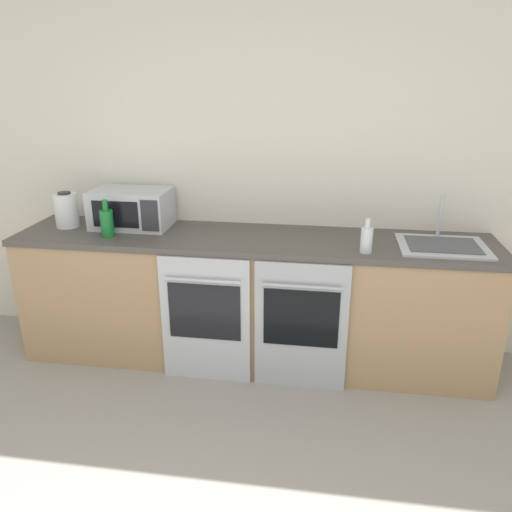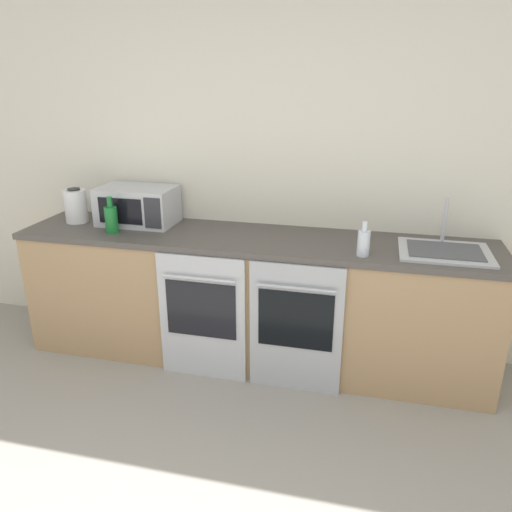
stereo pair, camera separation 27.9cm
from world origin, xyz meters
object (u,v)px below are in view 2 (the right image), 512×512
at_px(microwave, 138,205).
at_px(sink, 445,250).
at_px(oven_right, 296,328).
at_px(bottle_clear, 364,242).
at_px(kettle, 76,206).
at_px(bottle_green, 111,219).
at_px(oven_left, 202,317).

bearing_deg(microwave, sink, -4.04).
relative_size(oven_right, microwave, 1.61).
height_order(bottle_clear, kettle, kettle).
bearing_deg(microwave, bottle_green, -107.43).
bearing_deg(bottle_green, bottle_clear, -2.30).
relative_size(microwave, kettle, 2.15).
bearing_deg(sink, bottle_clear, -160.90).
xyz_separation_m(oven_left, bottle_clear, (0.97, 0.13, 0.54)).
bearing_deg(oven_right, kettle, 167.65).
relative_size(oven_right, bottle_clear, 4.09).
height_order(kettle, sink, sink).
relative_size(oven_right, kettle, 3.47).
distance_m(microwave, bottle_clear, 1.61).
height_order(microwave, sink, sink).
xyz_separation_m(bottle_green, sink, (2.13, 0.10, -0.08)).
bearing_deg(bottle_green, sink, 2.62).
xyz_separation_m(oven_left, oven_right, (0.61, 0.00, 0.00)).
xyz_separation_m(microwave, bottle_clear, (1.58, -0.31, -0.05)).
relative_size(kettle, sink, 0.46).
bearing_deg(bottle_clear, sink, 19.10).
xyz_separation_m(oven_right, kettle, (-1.66, 0.36, 0.58)).
height_order(oven_left, bottle_green, bottle_green).
xyz_separation_m(bottle_green, bottle_clear, (1.66, -0.07, -0.01)).
bearing_deg(kettle, sink, -1.65).
xyz_separation_m(oven_right, sink, (0.84, 0.29, 0.48)).
distance_m(bottle_green, sink, 2.14).
xyz_separation_m(oven_right, bottle_clear, (0.37, 0.13, 0.54)).
height_order(oven_left, kettle, kettle).
distance_m(bottle_clear, kettle, 2.04).
height_order(microwave, bottle_clear, microwave).
xyz_separation_m(oven_left, bottle_green, (-0.69, 0.19, 0.56)).
relative_size(bottle_clear, kettle, 0.85).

